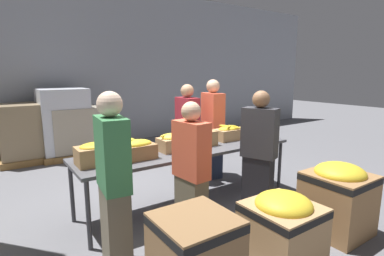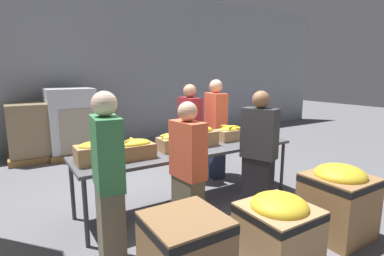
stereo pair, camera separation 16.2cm
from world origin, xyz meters
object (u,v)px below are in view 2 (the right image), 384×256
Objects in this scene: volunteer_2 at (188,174)px; pallet_stack_1 at (82,130)px; donation_bin_1 at (278,227)px; pallet_stack_2 at (71,123)px; volunteer_4 at (190,133)px; banana_box_0 at (96,152)px; volunteer_3 at (109,183)px; banana_box_1 at (135,149)px; volunteer_0 at (215,130)px; banana_box_5 at (256,131)px; volunteer_1 at (259,155)px; donation_bin_2 at (338,199)px; sorting_table at (189,151)px; pallet_stack_0 at (33,132)px; banana_box_4 at (231,133)px; banana_box_3 at (201,136)px; banana_box_2 at (174,142)px.

pallet_stack_1 is (-0.17, 4.43, -0.24)m from volunteer_2.
pallet_stack_2 is at bearing 100.08° from donation_bin_1.
banana_box_0 is at bearing -65.35° from volunteer_4.
banana_box_0 is at bearing -0.41° from volunteer_3.
volunteer_3 reaches higher than pallet_stack_1.
volunteer_0 is at bearing 24.02° from banana_box_1.
banana_box_5 is 0.26× the size of volunteer_1.
donation_bin_2 is at bearing 9.43° from volunteer_0.
sorting_table is at bearing -52.58° from volunteer_3.
volunteer_2 is 0.92× the size of volunteer_3.
volunteer_1 is 4.99m from pallet_stack_0.
pallet_stack_2 is (-0.93, 5.21, 0.37)m from donation_bin_1.
banana_box_1 is 1.84m from donation_bin_1.
volunteer_1 is at bearing -21.82° from banana_box_0.
banana_box_4 is 0.28× the size of volunteer_4.
donation_bin_2 is at bearing -72.30° from pallet_stack_1.
volunteer_4 reaches higher than pallet_stack_0.
donation_bin_1 is (-0.20, -1.64, -0.58)m from banana_box_3.
pallet_stack_2 is (-0.40, 4.41, -0.03)m from volunteer_2.
pallet_stack_0 is (-2.18, 2.87, -0.23)m from volunteer_4.
volunteer_0 reaches higher than banana_box_0.
pallet_stack_1 is (-0.45, 3.61, -0.40)m from banana_box_2.
banana_box_3 is at bearing -55.72° from volunteer_3.
banana_box_3 is at bearing -38.09° from volunteer_0.
banana_box_3 reaches higher than donation_bin_1.
volunteer_4 is at bearing 57.69° from sorting_table.
banana_box_3 is at bearing 1.22° from banana_box_0.
banana_box_3 is 4.14m from pallet_stack_0.
volunteer_0 reaches higher than volunteer_1.
pallet_stack_1 reaches higher than banana_box_0.
banana_box_1 is 0.27× the size of volunteer_3.
banana_box_1 reaches higher than sorting_table.
pallet_stack_0 reaches higher than sorting_table.
banana_box_2 is at bearing 8.92° from banana_box_1.
volunteer_1 reaches higher than banana_box_5.
banana_box_3 is 0.93× the size of banana_box_4.
volunteer_2 is at bearing -87.75° from pallet_stack_1.
sorting_table is 1.27m from banana_box_5.
banana_box_4 reaches higher than donation_bin_2.
volunteer_0 is (2.25, 0.73, -0.08)m from banana_box_0.
pallet_stack_2 is at bearing 109.97° from donation_bin_2.
pallet_stack_2 is (-0.91, 3.59, -0.02)m from sorting_table.
banana_box_5 is (1.04, -0.00, -0.03)m from banana_box_3.
banana_box_0 is 2.00m from volunteer_1.
banana_box_2 is at bearing -43.26° from volunteer_4.
banana_box_1 is at bearing -56.33° from volunteer_4.
banana_box_3 is (0.22, 0.02, 0.19)m from sorting_table.
banana_box_5 is 1.72m from donation_bin_2.
donation_bin_1 is at bearing -79.92° from pallet_stack_2.
pallet_stack_1 is (-0.71, 5.24, 0.16)m from donation_bin_1.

